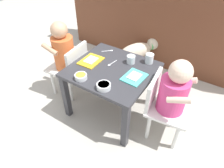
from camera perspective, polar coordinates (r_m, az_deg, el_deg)
name	(u,v)px	position (r m, az deg, el deg)	size (l,w,h in m)	color
ground_plane	(112,108)	(1.76, 0.00, -7.00)	(7.00, 7.00, 0.00)	#B2ADA3
kitchen_cabinet_back	(163,20)	(2.26, 14.49, 17.25)	(2.15, 0.33, 0.92)	brown
dining_table	(112,76)	(1.52, 0.00, 2.31)	(0.60, 0.56, 0.43)	#333338
seated_child_left	(65,53)	(1.73, -13.37, 8.68)	(0.30, 0.30, 0.68)	white
seated_child_right	(172,93)	(1.35, 16.78, -2.44)	(0.31, 0.31, 0.66)	white
dog	(139,50)	(2.15, 7.83, 9.58)	(0.34, 0.45, 0.32)	beige
food_tray_left	(91,61)	(1.56, -6.05, 6.69)	(0.14, 0.19, 0.02)	gold
food_tray_right	(134,77)	(1.39, 6.40, 2.03)	(0.15, 0.18, 0.02)	#4CC6BC
water_cup_left	(131,60)	(1.53, 5.43, 6.92)	(0.06, 0.06, 0.06)	white
water_cup_right	(149,59)	(1.55, 10.62, 7.06)	(0.06, 0.06, 0.07)	white
cereal_bowl_left_side	(104,86)	(1.29, -2.39, -0.56)	(0.09, 0.09, 0.03)	white
veggie_bowl_near	(81,76)	(1.38, -8.90, 2.15)	(0.09, 0.09, 0.03)	white
spoon_by_left_tray	(109,51)	(1.68, -1.00, 9.48)	(0.08, 0.08, 0.01)	silver
spoon_by_right_tray	(111,64)	(1.52, -0.18, 5.85)	(0.03, 0.10, 0.01)	silver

